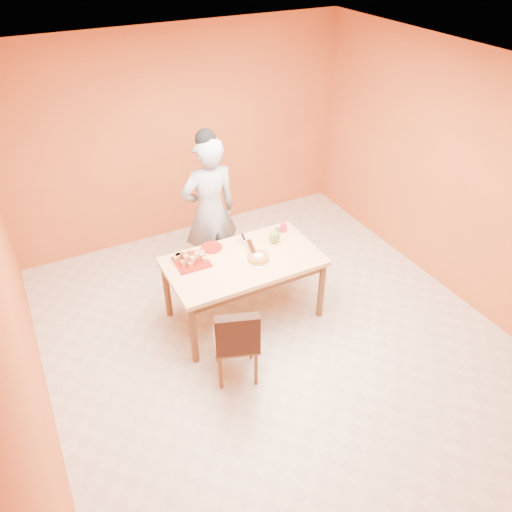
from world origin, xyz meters
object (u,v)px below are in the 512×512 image
egg_ornament (274,237)px  checker_tin (279,230)px  person (210,212)px  red_dinner_plate (212,247)px  pastry_platter (192,262)px  magenta_glass (283,227)px  dining_chair (237,339)px  sponge_cake (258,258)px  dining_table (244,267)px

egg_ornament → checker_tin: (0.16, 0.18, -0.06)m
person → red_dinner_plate: person is taller
red_dinner_plate → pastry_platter: bearing=-152.8°
red_dinner_plate → magenta_glass: 0.85m
dining_chair → sponge_cake: 0.93m
red_dinner_plate → sponge_cake: size_ratio=1.02×
person → checker_tin: (0.61, -0.52, -0.13)m
egg_ornament → checker_tin: size_ratio=1.73×
person → sponge_cake: person is taller
person → sponge_cake: (0.14, -0.92, -0.11)m
pastry_platter → egg_ornament: bearing=-4.5°
dining_chair → pastry_platter: 0.99m
red_dinner_plate → egg_ornament: 0.69m
red_dinner_plate → dining_table: bearing=-59.3°
dining_table → egg_ornament: (0.44, 0.13, 0.17)m
dining_chair → pastry_platter: bearing=112.5°
egg_ornament → person: bearing=145.1°
red_dinner_plate → magenta_glass: bearing=-4.5°
person → pastry_platter: 0.80m
dining_chair → person: bearing=94.1°
red_dinner_plate → egg_ornament: (0.65, -0.22, 0.07)m
dining_table → checker_tin: size_ratio=18.35×
checker_tin → person: bearing=139.5°
person → egg_ornament: bearing=122.9°
dining_table → magenta_glass: magenta_glass is taller
dining_table → magenta_glass: (0.64, 0.28, 0.15)m
pastry_platter → magenta_glass: bearing=4.0°
red_dinner_plate → magenta_glass: size_ratio=2.27×
dining_table → checker_tin: bearing=27.4°
red_dinner_plate → magenta_glass: (0.85, -0.07, 0.04)m
egg_ornament → sponge_cake: bearing=-122.7°
dining_chair → magenta_glass: size_ratio=8.83×
dining_table → dining_chair: dining_chair is taller
sponge_cake → egg_ornament: 0.38m
dining_table → red_dinner_plate: size_ratio=6.86×
dining_table → person: (-0.01, 0.83, 0.24)m
person → egg_ornament: person is taller
red_dinner_plate → sponge_cake: (0.33, -0.44, 0.03)m
dining_table → red_dinner_plate: 0.42m
checker_tin → magenta_glass: bearing=-33.7°
pastry_platter → sponge_cake: sponge_cake is taller
checker_tin → dining_table: bearing=-152.6°
dining_table → egg_ornament: size_ratio=10.63×
dining_chair → egg_ornament: 1.29m
dining_chair → pastry_platter: dining_chair is taller
dining_chair → sponge_cake: (0.57, 0.65, 0.33)m
sponge_cake → magenta_glass: size_ratio=2.23×
checker_tin → pastry_platter: bearing=-174.4°
red_dinner_plate → egg_ornament: bearing=-18.7°
pastry_platter → egg_ornament: size_ratio=2.22×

